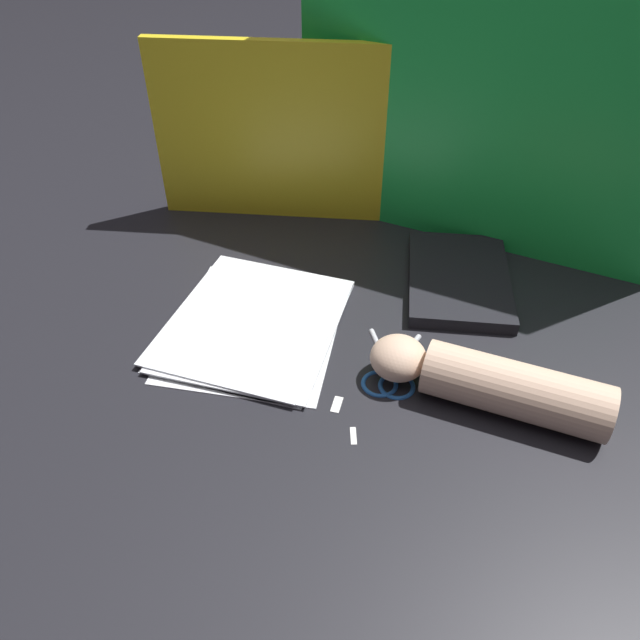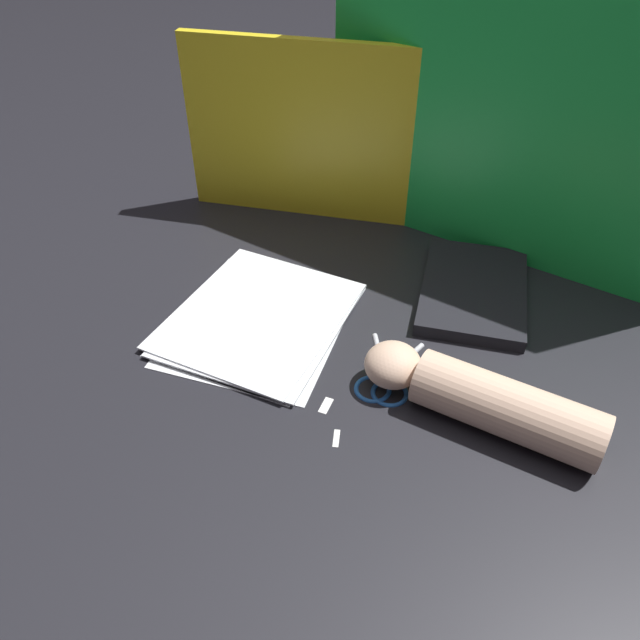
% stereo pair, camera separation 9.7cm
% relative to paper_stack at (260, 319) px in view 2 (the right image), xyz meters
% --- Properties ---
extents(ground_plane, '(6.00, 6.00, 0.00)m').
position_rel_paper_stack_xyz_m(ground_plane, '(0.13, -0.02, -0.01)').
color(ground_plane, black).
extents(backdrop_panel_left, '(0.51, 0.11, 0.35)m').
position_rel_paper_stack_xyz_m(backdrop_panel_left, '(-0.06, 0.37, 0.17)').
color(backdrop_panel_left, yellow).
rests_on(backdrop_panel_left, ground_plane).
extents(backdrop_panel_center, '(0.70, 0.15, 0.58)m').
position_rel_paper_stack_xyz_m(backdrop_panel_center, '(0.31, 0.37, 0.29)').
color(backdrop_panel_center, green).
rests_on(backdrop_panel_center, ground_plane).
extents(paper_stack, '(0.30, 0.34, 0.01)m').
position_rel_paper_stack_xyz_m(paper_stack, '(0.00, 0.00, 0.00)').
color(paper_stack, white).
rests_on(paper_stack, ground_plane).
extents(book_closed, '(0.22, 0.29, 0.02)m').
position_rel_paper_stack_xyz_m(book_closed, '(0.32, 0.21, 0.01)').
color(book_closed, black).
rests_on(book_closed, ground_plane).
extents(scissors, '(0.11, 0.16, 0.01)m').
position_rel_paper_stack_xyz_m(scissors, '(0.24, -0.06, -0.00)').
color(scissors, silver).
rests_on(scissors, ground_plane).
extents(hand_forearm, '(0.35, 0.13, 0.08)m').
position_rel_paper_stack_xyz_m(hand_forearm, '(0.39, -0.07, 0.03)').
color(hand_forearm, beige).
rests_on(hand_forearm, ground_plane).
extents(paper_scrap_near, '(0.02, 0.03, 0.00)m').
position_rel_paper_stack_xyz_m(paper_scrap_near, '(0.21, -0.19, -0.01)').
color(paper_scrap_near, white).
rests_on(paper_scrap_near, ground_plane).
extents(paper_scrap_mid, '(0.01, 0.03, 0.00)m').
position_rel_paper_stack_xyz_m(paper_scrap_mid, '(0.18, -0.13, -0.01)').
color(paper_scrap_mid, white).
rests_on(paper_scrap_mid, ground_plane).
extents(pen, '(0.07, 0.13, 0.01)m').
position_rel_paper_stack_xyz_m(pen, '(-0.06, 0.03, -0.00)').
color(pen, '#2333B2').
rests_on(pen, ground_plane).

